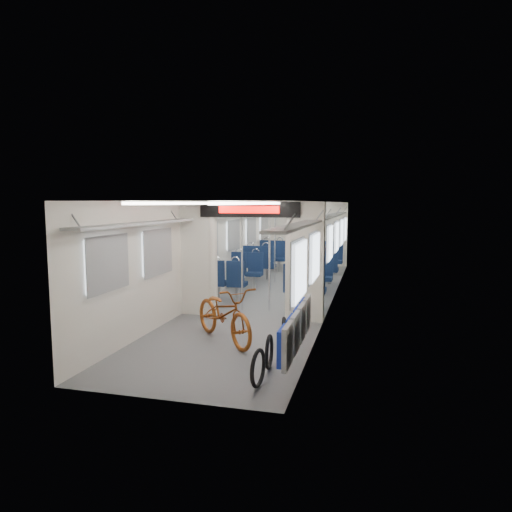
{
  "coord_description": "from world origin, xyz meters",
  "views": [
    {
      "loc": [
        2.32,
        -10.64,
        2.27
      ],
      "look_at": [
        0.08,
        -1.86,
        1.22
      ],
      "focal_mm": 32.0,
      "sensor_mm": 36.0,
      "label": 1
    }
  ],
  "objects_px": {
    "stanchion_far_left": "(275,243)",
    "stanchion_far_right": "(298,244)",
    "bike_hoop_a": "(258,370)",
    "seat_bay_near_left": "(237,273)",
    "stanchion_near_right": "(269,257)",
    "seat_bay_far_right": "(325,260)",
    "stanchion_near_left": "(242,257)",
    "bike_hoop_c": "(284,336)",
    "seat_bay_far_left": "(266,257)",
    "flip_bench": "(297,328)",
    "bicycle": "(224,313)",
    "bike_hoop_b": "(269,354)",
    "seat_bay_near_right": "(310,278)"
  },
  "relations": [
    {
      "from": "seat_bay_far_left",
      "to": "stanchion_far_right",
      "type": "xyz_separation_m",
      "value": [
        1.3,
        -1.71,
        0.59
      ]
    },
    {
      "from": "seat_bay_far_right",
      "to": "stanchion_far_left",
      "type": "bearing_deg",
      "value": -140.19
    },
    {
      "from": "bike_hoop_a",
      "to": "stanchion_far_left",
      "type": "bearing_deg",
      "value": 100.48
    },
    {
      "from": "seat_bay_far_left",
      "to": "stanchion_far_left",
      "type": "height_order",
      "value": "stanchion_far_left"
    },
    {
      "from": "seat_bay_near_left",
      "to": "stanchion_near_left",
      "type": "relative_size",
      "value": 0.85
    },
    {
      "from": "seat_bay_near_left",
      "to": "seat_bay_far_left",
      "type": "bearing_deg",
      "value": 90.0
    },
    {
      "from": "bike_hoop_a",
      "to": "seat_bay_near_right",
      "type": "relative_size",
      "value": 0.24
    },
    {
      "from": "seat_bay_far_left",
      "to": "bike_hoop_c",
      "type": "bearing_deg",
      "value": -74.82
    },
    {
      "from": "bike_hoop_b",
      "to": "stanchion_far_left",
      "type": "xyz_separation_m",
      "value": [
        -1.37,
        6.8,
        0.93
      ]
    },
    {
      "from": "bike_hoop_b",
      "to": "seat_bay_near_left",
      "type": "xyz_separation_m",
      "value": [
        -1.93,
        4.91,
        0.31
      ]
    },
    {
      "from": "seat_bay_near_right",
      "to": "seat_bay_far_right",
      "type": "distance_m",
      "value": 3.27
    },
    {
      "from": "seat_bay_far_left",
      "to": "stanchion_far_right",
      "type": "relative_size",
      "value": 0.95
    },
    {
      "from": "stanchion_near_right",
      "to": "stanchion_far_right",
      "type": "xyz_separation_m",
      "value": [
        0.13,
        3.03,
        0.0
      ]
    },
    {
      "from": "seat_bay_near_right",
      "to": "seat_bay_far_left",
      "type": "height_order",
      "value": "seat_bay_far_left"
    },
    {
      "from": "bike_hoop_b",
      "to": "stanchion_near_right",
      "type": "relative_size",
      "value": 0.21
    },
    {
      "from": "bike_hoop_b",
      "to": "seat_bay_far_right",
      "type": "relative_size",
      "value": 0.21
    },
    {
      "from": "seat_bay_far_right",
      "to": "bicycle",
      "type": "bearing_deg",
      "value": -97.81
    },
    {
      "from": "bike_hoop_b",
      "to": "seat_bay_near_left",
      "type": "height_order",
      "value": "seat_bay_near_left"
    },
    {
      "from": "bicycle",
      "to": "bike_hoop_c",
      "type": "relative_size",
      "value": 3.37
    },
    {
      "from": "stanchion_near_left",
      "to": "seat_bay_far_right",
      "type": "bearing_deg",
      "value": 74.58
    },
    {
      "from": "bicycle",
      "to": "bike_hoop_a",
      "type": "distance_m",
      "value": 1.99
    },
    {
      "from": "bike_hoop_c",
      "to": "stanchion_near_left",
      "type": "relative_size",
      "value": 0.23
    },
    {
      "from": "flip_bench",
      "to": "bike_hoop_c",
      "type": "bearing_deg",
      "value": 113.44
    },
    {
      "from": "bike_hoop_b",
      "to": "stanchion_far_left",
      "type": "distance_m",
      "value": 7.0
    },
    {
      "from": "bike_hoop_b",
      "to": "flip_bench",
      "type": "bearing_deg",
      "value": 16.35
    },
    {
      "from": "seat_bay_far_right",
      "to": "bike_hoop_b",
      "type": "bearing_deg",
      "value": -89.56
    },
    {
      "from": "bike_hoop_c",
      "to": "stanchion_far_right",
      "type": "xyz_separation_m",
      "value": [
        -0.68,
        5.59,
        0.91
      ]
    },
    {
      "from": "seat_bay_far_left",
      "to": "seat_bay_near_right",
      "type": "bearing_deg",
      "value": -61.85
    },
    {
      "from": "stanchion_far_left",
      "to": "bike_hoop_a",
      "type": "bearing_deg",
      "value": -79.52
    },
    {
      "from": "bike_hoop_a",
      "to": "bike_hoop_b",
      "type": "relative_size",
      "value": 1.01
    },
    {
      "from": "seat_bay_far_left",
      "to": "seat_bay_far_right",
      "type": "relative_size",
      "value": 0.95
    },
    {
      "from": "seat_bay_far_right",
      "to": "stanchion_near_left",
      "type": "xyz_separation_m",
      "value": [
        -1.27,
        -4.61,
        0.58
      ]
    },
    {
      "from": "seat_bay_far_left",
      "to": "flip_bench",
      "type": "bearing_deg",
      "value": -74.05
    },
    {
      "from": "bike_hoop_a",
      "to": "stanchion_far_right",
      "type": "relative_size",
      "value": 0.21
    },
    {
      "from": "bicycle",
      "to": "bike_hoop_c",
      "type": "height_order",
      "value": "bicycle"
    },
    {
      "from": "bicycle",
      "to": "flip_bench",
      "type": "distance_m",
      "value": 1.66
    },
    {
      "from": "stanchion_far_left",
      "to": "bike_hoop_c",
      "type": "bearing_deg",
      "value": -76.62
    },
    {
      "from": "seat_bay_near_left",
      "to": "stanchion_far_right",
      "type": "distance_m",
      "value": 2.07
    },
    {
      "from": "bike_hoop_c",
      "to": "stanchion_far_right",
      "type": "distance_m",
      "value": 5.7
    },
    {
      "from": "stanchion_far_left",
      "to": "stanchion_far_right",
      "type": "bearing_deg",
      "value": -28.29
    },
    {
      "from": "bike_hoop_c",
      "to": "seat_bay_near_right",
      "type": "xyz_separation_m",
      "value": [
        -0.11,
        3.81,
        0.29
      ]
    },
    {
      "from": "flip_bench",
      "to": "seat_bay_far_left",
      "type": "xyz_separation_m",
      "value": [
        -2.29,
        8.01,
        -0.02
      ]
    },
    {
      "from": "seat_bay_far_left",
      "to": "seat_bay_far_right",
      "type": "bearing_deg",
      "value": -6.79
    },
    {
      "from": "flip_bench",
      "to": "stanchion_far_left",
      "type": "relative_size",
      "value": 0.92
    },
    {
      "from": "bike_hoop_a",
      "to": "stanchion_near_right",
      "type": "bearing_deg",
      "value": 100.79
    },
    {
      "from": "bike_hoop_a",
      "to": "seat_bay_far_left",
      "type": "xyz_separation_m",
      "value": [
        -1.94,
        8.77,
        0.34
      ]
    },
    {
      "from": "seat_bay_far_right",
      "to": "stanchion_near_left",
      "type": "bearing_deg",
      "value": -105.42
    },
    {
      "from": "seat_bay_far_right",
      "to": "flip_bench",
      "type": "bearing_deg",
      "value": -86.92
    },
    {
      "from": "bike_hoop_c",
      "to": "stanchion_near_right",
      "type": "xyz_separation_m",
      "value": [
        -0.81,
        2.56,
        0.91
      ]
    },
    {
      "from": "seat_bay_near_left",
      "to": "stanchion_near_right",
      "type": "xyz_separation_m",
      "value": [
        1.17,
        -1.54,
        0.62
      ]
    }
  ]
}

